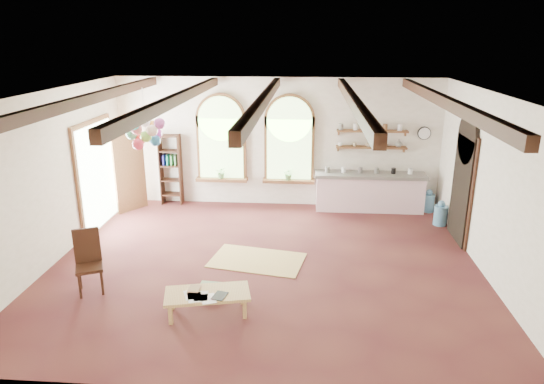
# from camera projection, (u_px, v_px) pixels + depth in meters

# --- Properties ---
(floor) EXTENTS (8.00, 8.00, 0.00)m
(floor) POSITION_uv_depth(u_px,v_px,m) (265.00, 264.00, 9.22)
(floor) COLOR brown
(floor) RESTS_ON ground
(ceiling_beams) EXTENTS (6.20, 6.80, 0.18)m
(ceiling_beams) POSITION_uv_depth(u_px,v_px,m) (264.00, 99.00, 8.27)
(ceiling_beams) COLOR #331A10
(ceiling_beams) RESTS_ON ceiling
(window_left) EXTENTS (1.30, 0.28, 2.20)m
(window_left) POSITION_uv_depth(u_px,v_px,m) (221.00, 141.00, 12.07)
(window_left) COLOR brown
(window_left) RESTS_ON floor
(window_right) EXTENTS (1.30, 0.28, 2.20)m
(window_right) POSITION_uv_depth(u_px,v_px,m) (289.00, 142.00, 11.95)
(window_right) COLOR brown
(window_right) RESTS_ON floor
(left_doorway) EXTENTS (0.10, 1.90, 2.50)m
(left_doorway) POSITION_uv_depth(u_px,v_px,m) (97.00, 175.00, 10.86)
(left_doorway) COLOR brown
(left_doorway) RESTS_ON floor
(right_doorway) EXTENTS (0.10, 1.30, 2.40)m
(right_doorway) POSITION_uv_depth(u_px,v_px,m) (461.00, 190.00, 10.02)
(right_doorway) COLOR black
(right_doorway) RESTS_ON floor
(kitchen_counter) EXTENTS (2.68, 0.62, 0.94)m
(kitchen_counter) POSITION_uv_depth(u_px,v_px,m) (369.00, 191.00, 11.94)
(kitchen_counter) COLOR white
(kitchen_counter) RESTS_ON floor
(wall_shelf_lower) EXTENTS (1.70, 0.24, 0.04)m
(wall_shelf_lower) POSITION_uv_depth(u_px,v_px,m) (371.00, 147.00, 11.78)
(wall_shelf_lower) COLOR brown
(wall_shelf_lower) RESTS_ON wall_back
(wall_shelf_upper) EXTENTS (1.70, 0.24, 0.04)m
(wall_shelf_upper) POSITION_uv_depth(u_px,v_px,m) (372.00, 131.00, 11.66)
(wall_shelf_upper) COLOR brown
(wall_shelf_upper) RESTS_ON wall_back
(wall_clock) EXTENTS (0.32, 0.04, 0.32)m
(wall_clock) POSITION_uv_depth(u_px,v_px,m) (424.00, 133.00, 11.65)
(wall_clock) COLOR black
(wall_clock) RESTS_ON wall_back
(bookshelf) EXTENTS (0.53, 0.32, 1.80)m
(bookshelf) POSITION_uv_depth(u_px,v_px,m) (171.00, 170.00, 12.29)
(bookshelf) COLOR #331A10
(bookshelf) RESTS_ON floor
(coffee_table) EXTENTS (1.39, 0.86, 0.37)m
(coffee_table) POSITION_uv_depth(u_px,v_px,m) (207.00, 295.00, 7.46)
(coffee_table) COLOR tan
(coffee_table) RESTS_ON floor
(side_chair) EXTENTS (0.57, 0.57, 1.08)m
(side_chair) POSITION_uv_depth(u_px,v_px,m) (90.00, 274.00, 8.14)
(side_chair) COLOR #331A10
(side_chair) RESTS_ON floor
(floor_mat) EXTENTS (1.92, 1.39, 0.02)m
(floor_mat) POSITION_uv_depth(u_px,v_px,m) (257.00, 260.00, 9.35)
(floor_mat) COLOR tan
(floor_mat) RESTS_ON floor
(floor_cushion) EXTENTS (0.55, 0.55, 0.09)m
(floor_cushion) POSITION_uv_depth(u_px,v_px,m) (212.00, 291.00, 8.15)
(floor_cushion) COLOR gray
(floor_cushion) RESTS_ON floor
(water_jug_a) EXTENTS (0.29, 0.29, 0.56)m
(water_jug_a) POSITION_uv_depth(u_px,v_px,m) (428.00, 202.00, 11.91)
(water_jug_a) COLOR #5794BB
(water_jug_a) RESTS_ON floor
(water_jug_b) EXTENTS (0.30, 0.30, 0.59)m
(water_jug_b) POSITION_uv_depth(u_px,v_px,m) (441.00, 214.00, 11.05)
(water_jug_b) COLOR #5794BB
(water_jug_b) RESTS_ON floor
(balloon_cluster) EXTENTS (0.83, 0.83, 1.14)m
(balloon_cluster) POSITION_uv_depth(u_px,v_px,m) (146.00, 132.00, 9.43)
(balloon_cluster) COLOR white
(balloon_cluster) RESTS_ON floor
(table_book) EXTENTS (0.19, 0.26, 0.02)m
(table_book) POSITION_uv_depth(u_px,v_px,m) (189.00, 289.00, 7.54)
(table_book) COLOR olive
(table_book) RESTS_ON coffee_table
(tablet) EXTENTS (0.24, 0.31, 0.01)m
(tablet) POSITION_uv_depth(u_px,v_px,m) (220.00, 296.00, 7.34)
(tablet) COLOR black
(tablet) RESTS_ON coffee_table
(potted_plant_left) EXTENTS (0.27, 0.23, 0.30)m
(potted_plant_left) POSITION_uv_depth(u_px,v_px,m) (221.00, 173.00, 12.21)
(potted_plant_left) COLOR #598C4C
(potted_plant_left) RESTS_ON window_left
(potted_plant_right) EXTENTS (0.27, 0.23, 0.30)m
(potted_plant_right) POSITION_uv_depth(u_px,v_px,m) (289.00, 174.00, 12.09)
(potted_plant_right) COLOR #598C4C
(potted_plant_right) RESTS_ON window_right
(shelf_cup_a) EXTENTS (0.12, 0.10, 0.10)m
(shelf_cup_a) POSITION_uv_depth(u_px,v_px,m) (340.00, 144.00, 11.82)
(shelf_cup_a) COLOR white
(shelf_cup_a) RESTS_ON wall_shelf_lower
(shelf_cup_b) EXTENTS (0.10, 0.10, 0.09)m
(shelf_cup_b) POSITION_uv_depth(u_px,v_px,m) (355.00, 144.00, 11.79)
(shelf_cup_b) COLOR beige
(shelf_cup_b) RESTS_ON wall_shelf_lower
(shelf_bowl_a) EXTENTS (0.22, 0.22, 0.05)m
(shelf_bowl_a) POSITION_uv_depth(u_px,v_px,m) (369.00, 145.00, 11.77)
(shelf_bowl_a) COLOR beige
(shelf_bowl_a) RESTS_ON wall_shelf_lower
(shelf_bowl_b) EXTENTS (0.20, 0.20, 0.06)m
(shelf_bowl_b) POSITION_uv_depth(u_px,v_px,m) (384.00, 145.00, 11.75)
(shelf_bowl_b) COLOR #8C664C
(shelf_bowl_b) RESTS_ON wall_shelf_lower
(shelf_vase) EXTENTS (0.18, 0.18, 0.19)m
(shelf_vase) POSITION_uv_depth(u_px,v_px,m) (399.00, 143.00, 11.70)
(shelf_vase) COLOR slate
(shelf_vase) RESTS_ON wall_shelf_lower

